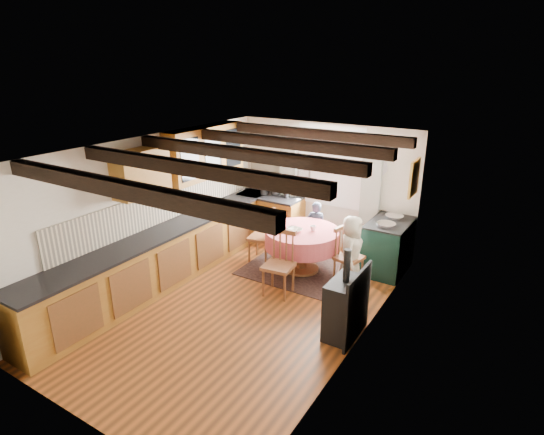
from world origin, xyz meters
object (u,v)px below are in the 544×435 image
Objects in this scene: aga_range at (388,246)px; cast_iron_stove at (345,293)px; chair_near at (278,264)px; chair_right at (349,256)px; chair_left at (261,235)px; child_right at (351,251)px; cup at (313,228)px; dining_table at (302,251)px; child_far at (316,228)px.

aga_range is 0.80× the size of cast_iron_stove.
chair_near reaches higher than chair_right.
chair_left is 0.79× the size of cast_iron_stove.
aga_range is at bearing -39.17° from child_right.
cup is (-1.19, 1.44, 0.19)m from cast_iron_stove.
dining_table is at bearing -147.71° from aga_range.
child_far is (0.73, 0.77, 0.03)m from chair_left.
child_right is 0.76m from cup.
cast_iron_stove reaches higher than chair_right.
chair_left is (-0.84, -0.00, 0.11)m from dining_table.
child_right reaches higher than chair_left.
cast_iron_stove is at bearing -45.42° from dining_table.
chair_near is at bearing 35.29° from chair_left.
chair_right is at bearing -117.88° from aga_range.
aga_range is at bearing 100.91° from chair_left.
cast_iron_stove is at bearing -148.37° from chair_right.
child_far reaches higher than chair_right.
chair_near is at bearing 151.43° from chair_right.
aga_range is at bearing 169.78° from child_far.
chair_near is 1.05× the size of chair_left.
chair_right is at bearing 43.04° from chair_near.
chair_right is at bearing 2.07° from dining_table.
dining_table is 1.23× the size of chair_near.
cast_iron_stove is (0.11, -2.18, 0.16)m from aga_range.
dining_table is 1.02× the size of cast_iron_stove.
child_far is at bearing 64.41° from chair_right.
cast_iron_stove is 2.61m from child_far.
chair_left is (-0.90, 0.90, -0.02)m from chair_near.
child_far reaches higher than aga_range.
chair_left reaches higher than dining_table.
aga_range is 0.85× the size of child_right.
aga_range is at bearing 34.25° from cup.
chair_right is 1.51m from cast_iron_stove.
cast_iron_stove is at bearing 48.01° from chair_left.
child_far is at bearing 89.37° from chair_near.
chair_left is at bearing -176.82° from cup.
cup is (-0.68, 0.02, 0.33)m from chair_right.
aga_range is (2.09, 0.79, -0.03)m from chair_left.
chair_left reaches higher than aga_range.
child_far reaches higher than dining_table.
child_far is (-0.96, 0.73, 0.04)m from chair_right.
cup is at bearing 99.62° from chair_right.
chair_right is at bearing 31.40° from child_right.
chair_right is (0.79, 0.93, -0.04)m from chair_near.
child_right is at bearing -5.22° from cup.
dining_table is 0.86m from chair_right.
child_right is (-0.47, 1.38, -0.03)m from cast_iron_stove.
child_right reaches higher than aga_range.
cast_iron_stove reaches higher than child_right.
chair_right is 0.77× the size of cast_iron_stove.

